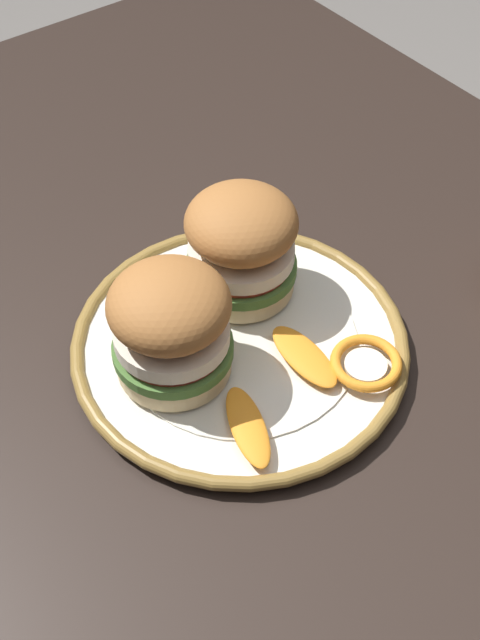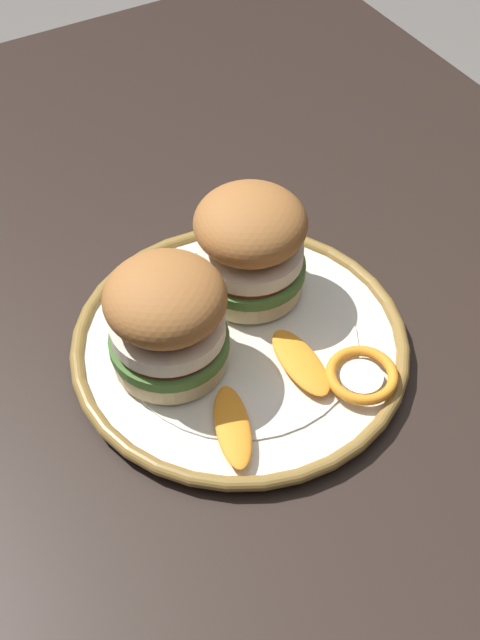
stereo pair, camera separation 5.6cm
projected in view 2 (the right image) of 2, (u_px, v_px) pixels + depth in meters
dining_table at (244, 445)px, 0.76m from camera, size 1.25×0.93×0.75m
dinner_plate at (240, 344)px, 0.70m from camera, size 0.29×0.29×0.02m
sandwich_half_left at (167, 318)px, 0.64m from camera, size 0.13×0.13×0.10m
sandwich_half_right at (250, 244)px, 0.70m from camera, size 0.13×0.13×0.10m
orange_peel_curled at (362, 375)px, 0.66m from camera, size 0.07×0.07×0.01m
orange_peel_strip_long at (233, 426)px, 0.63m from camera, size 0.08×0.05×0.01m
orange_peel_strip_short at (300, 362)px, 0.67m from camera, size 0.08×0.03×0.01m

